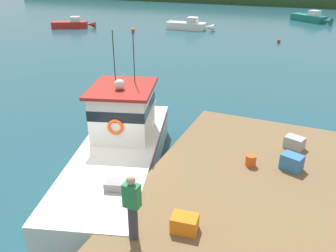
% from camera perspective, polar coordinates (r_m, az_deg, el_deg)
% --- Properties ---
extents(ground_plane, '(200.00, 200.00, 0.00)m').
position_cam_1_polar(ground_plane, '(12.50, -9.00, -8.62)').
color(ground_plane, '#1E4C5B').
extents(dock, '(6.00, 9.00, 1.20)m').
position_cam_1_polar(dock, '(10.46, 13.85, -9.38)').
color(dock, '#4C3D2D').
rests_on(dock, ground).
extents(main_fishing_boat, '(4.77, 9.90, 4.80)m').
position_cam_1_polar(main_fishing_boat, '(12.42, -7.64, -3.34)').
color(main_fishing_boat, silver).
rests_on(main_fishing_boat, ground).
extents(crate_single_far, '(0.71, 0.61, 0.41)m').
position_cam_1_polar(crate_single_far, '(12.46, 19.80, -2.55)').
color(crate_single_far, '#9E9EA3').
rests_on(crate_single_far, dock).
extents(crate_stack_near_edge, '(0.71, 0.61, 0.47)m').
position_cam_1_polar(crate_stack_near_edge, '(11.19, 19.42, -5.53)').
color(crate_stack_near_edge, '#3370B2').
rests_on(crate_stack_near_edge, dock).
extents(crate_single_by_cleat, '(0.65, 0.51, 0.39)m').
position_cam_1_polar(crate_single_by_cleat, '(8.40, 2.71, -15.47)').
color(crate_single_by_cleat, orange).
rests_on(crate_single_by_cleat, dock).
extents(bait_bucket, '(0.32, 0.32, 0.34)m').
position_cam_1_polar(bait_bucket, '(11.07, 13.26, -5.44)').
color(bait_bucket, '#E04C19').
rests_on(bait_bucket, dock).
extents(deckhand_by_the_boat, '(0.36, 0.22, 1.63)m').
position_cam_1_polar(deckhand_by_the_boat, '(7.83, -5.81, -12.83)').
color(deckhand_by_the_boat, '#383842').
rests_on(deckhand_by_the_boat, dock).
extents(moored_boat_mid_harbor, '(5.31, 4.37, 1.47)m').
position_cam_1_polar(moored_boat_mid_harbor, '(50.46, 22.14, 15.92)').
color(moored_boat_mid_harbor, '#196B5B').
rests_on(moored_boat_mid_harbor, ground).
extents(moored_boat_off_the_point, '(4.87, 3.13, 1.26)m').
position_cam_1_polar(moored_boat_off_the_point, '(43.91, -15.19, 15.65)').
color(moored_boat_off_the_point, red).
rests_on(moored_boat_off_the_point, ground).
extents(moored_boat_far_right, '(5.50, 1.53, 1.39)m').
position_cam_1_polar(moored_boat_far_right, '(41.29, 3.47, 15.95)').
color(moored_boat_far_right, white).
rests_on(moored_boat_far_right, ground).
extents(mooring_buoy_channel_marker, '(0.39, 0.39, 0.39)m').
position_cam_1_polar(mooring_buoy_channel_marker, '(20.02, -10.72, 5.04)').
color(mooring_buoy_channel_marker, '#EA5B19').
rests_on(mooring_buoy_channel_marker, ground).
extents(mooring_buoy_spare_mooring, '(0.42, 0.42, 0.42)m').
position_cam_1_polar(mooring_buoy_spare_mooring, '(40.10, -5.69, 15.22)').
color(mooring_buoy_spare_mooring, '#EA5B19').
rests_on(mooring_buoy_spare_mooring, ground).
extents(mooring_buoy_inshore, '(0.35, 0.35, 0.35)m').
position_cam_1_polar(mooring_buoy_inshore, '(35.71, 17.51, 12.99)').
color(mooring_buoy_inshore, red).
rests_on(mooring_buoy_inshore, ground).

